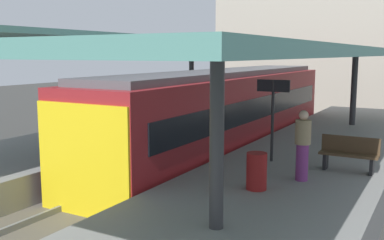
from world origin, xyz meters
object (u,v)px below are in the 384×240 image
(commuter_train, at_px, (226,113))
(passenger_near_bench, at_px, (303,144))
(platform_bench, at_px, (349,153))
(platform_sign, at_px, (273,102))
(litter_bin, at_px, (257,171))

(commuter_train, bearing_deg, passenger_near_bench, -49.37)
(platform_bench, bearing_deg, commuter_train, 144.74)
(platform_sign, distance_m, passenger_near_bench, 2.05)
(litter_bin, bearing_deg, platform_sign, 102.42)
(passenger_near_bench, bearing_deg, litter_bin, -119.65)
(platform_sign, xyz_separation_m, passenger_near_bench, (1.23, -1.44, -0.78))
(platform_sign, height_order, passenger_near_bench, platform_sign)
(platform_bench, bearing_deg, litter_bin, -119.59)
(passenger_near_bench, bearing_deg, platform_bench, 60.46)
(commuter_train, relative_size, platform_bench, 10.87)
(platform_sign, distance_m, litter_bin, 2.92)
(commuter_train, height_order, platform_sign, commuter_train)
(commuter_train, xyz_separation_m, passenger_near_bench, (4.26, -4.96, 0.11))
(commuter_train, xyz_separation_m, platform_sign, (3.03, -3.52, 0.90))
(commuter_train, distance_m, passenger_near_bench, 6.54)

